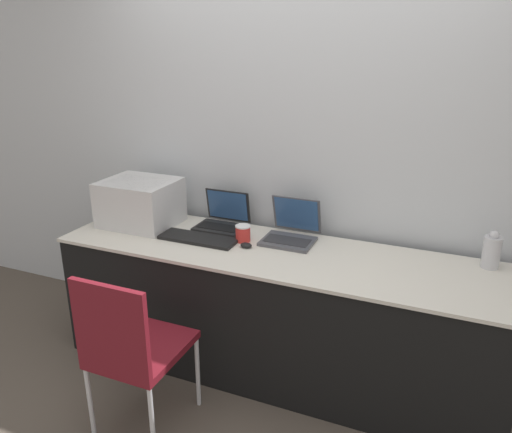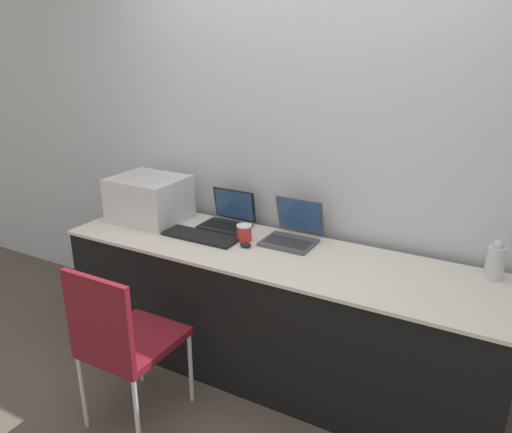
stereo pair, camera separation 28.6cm
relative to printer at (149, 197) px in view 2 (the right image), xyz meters
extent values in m
plane|color=brown|center=(0.97, -0.41, -0.94)|extent=(14.00, 14.00, 0.00)
cube|color=silver|center=(0.97, 0.35, 0.36)|extent=(8.00, 0.05, 2.60)
cube|color=black|center=(0.97, -0.07, -0.56)|extent=(2.57, 0.67, 0.76)
cube|color=silver|center=(0.97, -0.07, -0.17)|extent=(2.59, 0.69, 0.02)
cube|color=silver|center=(0.00, 0.00, -0.01)|extent=(0.46, 0.39, 0.29)
cube|color=#51565B|center=(0.00, -0.04, 0.11)|extent=(0.37, 0.30, 0.05)
cube|color=black|center=(0.52, 0.11, -0.15)|extent=(0.30, 0.21, 0.02)
cube|color=black|center=(0.52, 0.10, -0.14)|extent=(0.27, 0.12, 0.00)
cube|color=black|center=(0.52, 0.24, -0.04)|extent=(0.30, 0.04, 0.21)
cube|color=#2D5184|center=(0.52, 0.23, -0.04)|extent=(0.27, 0.04, 0.19)
cube|color=#4C4C51|center=(0.99, 0.07, -0.15)|extent=(0.30, 0.24, 0.02)
cube|color=#2D2D30|center=(0.99, 0.06, -0.14)|extent=(0.27, 0.13, 0.00)
cube|color=#4C4C51|center=(0.99, 0.22, -0.03)|extent=(0.30, 0.08, 0.23)
cube|color=#2D5184|center=(0.99, 0.22, -0.03)|extent=(0.27, 0.06, 0.21)
cube|color=black|center=(0.48, -0.10, -0.15)|extent=(0.48, 0.16, 0.02)
cylinder|color=red|center=(0.74, -0.01, -0.11)|extent=(0.09, 0.09, 0.09)
cylinder|color=white|center=(0.74, -0.01, -0.06)|extent=(0.09, 0.09, 0.01)
ellipsoid|color=black|center=(0.79, -0.09, -0.14)|extent=(0.07, 0.05, 0.03)
cylinder|color=silver|center=(2.09, 0.17, -0.07)|extent=(0.09, 0.09, 0.17)
sphere|color=silver|center=(2.09, 0.17, 0.03)|extent=(0.05, 0.05, 0.05)
cube|color=maroon|center=(0.52, -0.77, -0.49)|extent=(0.40, 0.47, 0.04)
cube|color=maroon|center=(0.52, -0.99, -0.25)|extent=(0.40, 0.03, 0.44)
cylinder|color=silver|center=(0.34, -0.56, -0.73)|extent=(0.02, 0.02, 0.43)
cylinder|color=silver|center=(0.71, -0.56, -0.73)|extent=(0.02, 0.02, 0.43)
cylinder|color=silver|center=(0.34, -0.99, -0.73)|extent=(0.02, 0.02, 0.43)
cylinder|color=silver|center=(0.71, -0.99, -0.73)|extent=(0.02, 0.02, 0.43)
camera|label=1|loc=(1.89, -2.53, 0.98)|focal=35.00mm
camera|label=2|loc=(2.15, -2.40, 0.98)|focal=35.00mm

